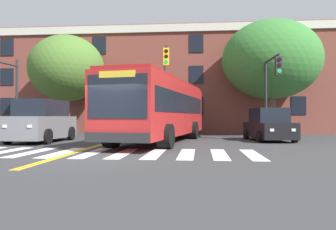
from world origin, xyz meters
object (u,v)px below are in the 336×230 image
car_grey_near_lane (42,122)px  traffic_light_overhead (165,76)px  car_black_far_lane (269,126)px  street_tree_curbside_large (271,60)px  street_tree_curbside_small (67,69)px  traffic_light_near_corner (271,81)px  city_bus (161,108)px  car_silver_behind_bus (179,123)px

car_grey_near_lane → traffic_light_overhead: 8.15m
car_black_far_lane → street_tree_curbside_large: size_ratio=0.51×
car_grey_near_lane → street_tree_curbside_small: 8.09m
car_black_far_lane → street_tree_curbside_small: street_tree_curbside_small is taller
car_grey_near_lane → street_tree_curbside_small: size_ratio=0.65×
car_grey_near_lane → traffic_light_near_corner: size_ratio=0.96×
traffic_light_near_corner → street_tree_curbside_large: street_tree_curbside_large is taller
car_grey_near_lane → street_tree_curbside_large: 15.68m
street_tree_curbside_large → city_bus: bearing=-138.3°
car_silver_behind_bus → street_tree_curbside_large: street_tree_curbside_large is taller
traffic_light_near_corner → street_tree_curbside_small: bearing=163.3°
city_bus → street_tree_curbside_large: street_tree_curbside_large is taller
traffic_light_near_corner → car_grey_near_lane: bearing=-167.4°
car_silver_behind_bus → traffic_light_near_corner: (5.65, -5.98, 2.54)m
traffic_light_near_corner → street_tree_curbside_large: 4.74m
car_grey_near_lane → car_silver_behind_bus: size_ratio=1.26×
car_silver_behind_bus → traffic_light_near_corner: bearing=-46.6°
car_black_far_lane → car_silver_behind_bus: 8.68m
traffic_light_overhead → traffic_light_near_corner: bearing=-15.8°
traffic_light_overhead → street_tree_curbside_large: street_tree_curbside_large is taller
city_bus → traffic_light_overhead: size_ratio=2.04×
car_silver_behind_bus → street_tree_curbside_large: bearing=-15.0°
car_grey_near_lane → car_black_far_lane: (12.09, 1.89, -0.22)m
traffic_light_near_corner → street_tree_curbside_large: bearing=77.3°
traffic_light_overhead → car_grey_near_lane: bearing=-143.2°
city_bus → car_silver_behind_bus: bearing=86.3°
car_silver_behind_bus → street_tree_curbside_small: size_ratio=0.51×
car_grey_near_lane → street_tree_curbside_large: (13.37, 6.98, 4.27)m
car_silver_behind_bus → car_black_far_lane: bearing=-52.2°
car_grey_near_lane → car_silver_behind_bus: bearing=52.3°
city_bus → street_tree_curbside_small: bearing=140.7°
city_bus → street_tree_curbside_small: (-7.73, 6.33, 3.12)m
city_bus → street_tree_curbside_small: street_tree_curbside_small is taller
car_silver_behind_bus → street_tree_curbside_small: 9.39m
city_bus → car_grey_near_lane: 6.31m
street_tree_curbside_large → street_tree_curbside_small: bearing=-179.9°
car_silver_behind_bus → traffic_light_near_corner: traffic_light_near_corner is taller
car_black_far_lane → traffic_light_near_corner: 2.71m
city_bus → traffic_light_overhead: bearing=92.1°
traffic_light_near_corner → street_tree_curbside_small: size_ratio=0.68×
car_grey_near_lane → car_silver_behind_bus: car_grey_near_lane is taller
car_grey_near_lane → traffic_light_near_corner: 12.94m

